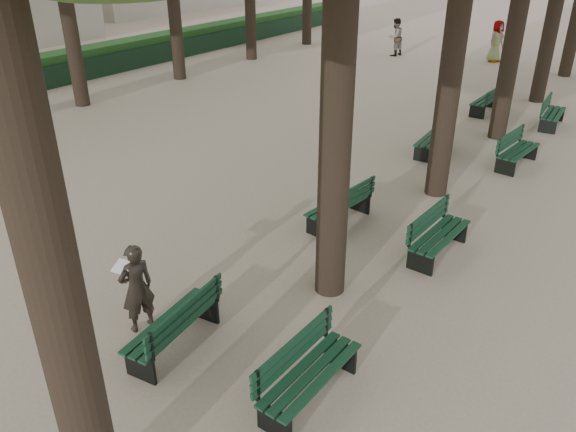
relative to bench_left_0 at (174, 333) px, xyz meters
The scene contains 14 objects.
ground 0.55m from the bench_left_0, 139.31° to the right, with size 120.00×120.00×0.00m, color tan.
bench_left_0 is the anchor object (origin of this frame).
bench_left_1 4.97m from the bench_left_0, 90.00° to the left, with size 0.77×1.85×0.92m.
bench_left_2 10.24m from the bench_left_0, 90.00° to the left, with size 0.69×1.83×0.92m.
bench_left_3 15.08m from the bench_left_0, 90.00° to the left, with size 0.62×1.82×0.92m.
bench_right_0 2.28m from the bench_left_0, ahead, with size 0.63×1.82×0.92m.
bench_right_1 5.41m from the bench_left_0, 65.22° to the left, with size 0.67×1.83×0.92m.
bench_right_2 10.82m from the bench_left_0, 77.90° to the left, with size 0.77×1.85×0.92m.
bench_right_3 14.94m from the bench_left_0, 81.27° to the left, with size 0.67×1.83×0.92m.
man_with_map 0.93m from the bench_left_0, behind, with size 0.66×0.67×1.52m.
pedestrian_d 24.00m from the bench_left_0, 95.56° to the left, with size 0.94×0.39×1.93m, color #262628.
pedestrian_a 23.53m from the bench_left_0, 107.12° to the left, with size 0.88×0.36×1.82m, color #262628.
fence 18.72m from the bench_left_0, 145.19° to the left, with size 0.08×42.00×0.90m, color black.
hedge 19.30m from the bench_left_0, 146.37° to the left, with size 1.20×42.00×1.20m, color #174116.
Camera 1 is at (5.63, -4.26, 5.71)m, focal length 35.00 mm.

